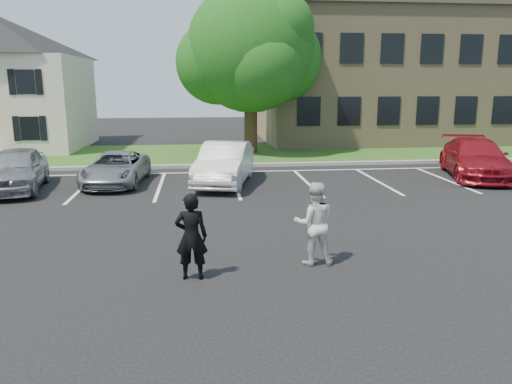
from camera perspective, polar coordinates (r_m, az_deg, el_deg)
ground_plane at (r=11.22m, az=0.59°, el=-7.35°), size 90.00×90.00×0.00m
curb at (r=22.82m, az=-3.17°, el=3.05°), size 40.00×0.30×0.15m
grass_strip at (r=26.77m, az=-3.69°, el=4.37°), size 44.00×8.00×0.08m
stall_lines at (r=19.98m, az=1.38°, el=1.51°), size 34.00×5.36×0.01m
office_building at (r=35.90m, az=19.15°, el=12.38°), size 22.40×10.40×8.30m
tree at (r=26.99m, az=-0.45°, el=15.76°), size 7.80×7.20×8.80m
man_black_suit at (r=9.81m, az=-7.40°, el=-5.07°), size 0.66×0.45×1.73m
man_white_shirt at (r=10.60m, az=6.66°, el=-3.59°), size 0.91×0.73×1.78m
car_silver_west at (r=19.69m, az=-25.80°, el=2.35°), size 2.39×4.70×1.53m
car_silver_minivan at (r=19.61m, az=-15.71°, el=2.62°), size 2.34×4.50×1.21m
car_white_sedan at (r=18.92m, az=-3.60°, el=3.26°), size 2.69×5.01×1.57m
car_red_compact at (r=22.16m, az=23.79°, el=3.54°), size 3.59×5.69×1.54m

